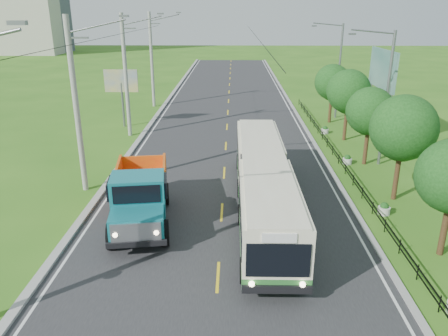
{
  "coord_description": "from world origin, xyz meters",
  "views": [
    {
      "loc": [
        0.58,
        -15.11,
        10.25
      ],
      "look_at": [
        0.08,
        7.74,
        1.9
      ],
      "focal_mm": 35.0,
      "sensor_mm": 36.0,
      "label": 1
    }
  ],
  "objects_px": {
    "pole_far": "(152,60)",
    "planter_near": "(384,209)",
    "tree_fourth": "(370,113)",
    "bus": "(263,180)",
    "streetlight_mid": "(385,94)",
    "tree_third": "(403,131)",
    "planter_mid": "(347,160)",
    "tree_fifth": "(349,93)",
    "streetlight_far": "(338,68)",
    "pole_near": "(77,106)",
    "pole_mid": "(126,76)",
    "planter_far": "(325,130)",
    "billboard_right": "(382,75)",
    "billboard_left": "(121,85)",
    "tree_back": "(333,84)",
    "dump_truck": "(140,193)"
  },
  "relations": [
    {
      "from": "pole_far",
      "to": "dump_truck",
      "type": "xyz_separation_m",
      "value": [
        4.22,
        -28.26,
        -3.44
      ]
    },
    {
      "from": "pole_far",
      "to": "tree_third",
      "type": "relative_size",
      "value": 1.67
    },
    {
      "from": "bus",
      "to": "pole_mid",
      "type": "bearing_deg",
      "value": 124.85
    },
    {
      "from": "billboard_left",
      "to": "billboard_right",
      "type": "distance_m",
      "value": 22.21
    },
    {
      "from": "dump_truck",
      "to": "streetlight_far",
      "type": "bearing_deg",
      "value": 49.48
    },
    {
      "from": "streetlight_far",
      "to": "billboard_right",
      "type": "relative_size",
      "value": 1.24
    },
    {
      "from": "tree_fourth",
      "to": "bus",
      "type": "xyz_separation_m",
      "value": [
        -7.69,
        -8.0,
        -1.75
      ]
    },
    {
      "from": "tree_fourth",
      "to": "planter_near",
      "type": "distance_m",
      "value": 8.87
    },
    {
      "from": "pole_near",
      "to": "bus",
      "type": "distance_m",
      "value": 11.3
    },
    {
      "from": "streetlight_far",
      "to": "billboard_right",
      "type": "bearing_deg",
      "value": -78.29
    },
    {
      "from": "tree_third",
      "to": "bus",
      "type": "height_order",
      "value": "tree_third"
    },
    {
      "from": "pole_near",
      "to": "bus",
      "type": "bearing_deg",
      "value": -15.33
    },
    {
      "from": "planter_far",
      "to": "dump_truck",
      "type": "xyz_separation_m",
      "value": [
        -12.64,
        -17.26,
        1.37
      ]
    },
    {
      "from": "pole_far",
      "to": "tree_third",
      "type": "distance_m",
      "value": 30.78
    },
    {
      "from": "pole_near",
      "to": "planter_near",
      "type": "relative_size",
      "value": 14.93
    },
    {
      "from": "planter_mid",
      "to": "planter_far",
      "type": "distance_m",
      "value": 8.0
    },
    {
      "from": "pole_near",
      "to": "billboard_left",
      "type": "xyz_separation_m",
      "value": [
        -1.24,
        15.0,
        -1.23
      ]
    },
    {
      "from": "streetlight_far",
      "to": "bus",
      "type": "xyz_separation_m",
      "value": [
        -8.47,
        -21.86,
        -3.07
      ]
    },
    {
      "from": "billboard_right",
      "to": "planter_near",
      "type": "bearing_deg",
      "value": -104.8
    },
    {
      "from": "planter_mid",
      "to": "bus",
      "type": "bearing_deg",
      "value": -129.29
    },
    {
      "from": "tree_fifth",
      "to": "tree_back",
      "type": "distance_m",
      "value": 6.0
    },
    {
      "from": "pole_mid",
      "to": "pole_far",
      "type": "bearing_deg",
      "value": 90.0
    },
    {
      "from": "planter_far",
      "to": "billboard_left",
      "type": "xyz_separation_m",
      "value": [
        -18.1,
        2.0,
        3.58
      ]
    },
    {
      "from": "pole_far",
      "to": "dump_truck",
      "type": "bearing_deg",
      "value": -81.5
    },
    {
      "from": "planter_far",
      "to": "planter_near",
      "type": "bearing_deg",
      "value": -90.0
    },
    {
      "from": "planter_mid",
      "to": "dump_truck",
      "type": "distance_m",
      "value": 15.73
    },
    {
      "from": "pole_near",
      "to": "tree_fifth",
      "type": "height_order",
      "value": "pole_near"
    },
    {
      "from": "tree_back",
      "to": "billboard_left",
      "type": "height_order",
      "value": "tree_back"
    },
    {
      "from": "pole_far",
      "to": "bus",
      "type": "height_order",
      "value": "pole_far"
    },
    {
      "from": "tree_fifth",
      "to": "billboard_left",
      "type": "distance_m",
      "value": 19.74
    },
    {
      "from": "planter_far",
      "to": "billboard_right",
      "type": "relative_size",
      "value": 0.09
    },
    {
      "from": "pole_near",
      "to": "tree_third",
      "type": "bearing_deg",
      "value": -2.71
    },
    {
      "from": "streetlight_mid",
      "to": "bus",
      "type": "relative_size",
      "value": 0.57
    },
    {
      "from": "planter_mid",
      "to": "billboard_right",
      "type": "xyz_separation_m",
      "value": [
        3.7,
        6.0,
        5.06
      ]
    },
    {
      "from": "planter_far",
      "to": "billboard_right",
      "type": "bearing_deg",
      "value": -28.39
    },
    {
      "from": "pole_far",
      "to": "billboard_left",
      "type": "bearing_deg",
      "value": -97.83
    },
    {
      "from": "pole_mid",
      "to": "tree_fifth",
      "type": "distance_m",
      "value": 18.18
    },
    {
      "from": "pole_near",
      "to": "streetlight_far",
      "type": "relative_size",
      "value": 1.1
    },
    {
      "from": "pole_far",
      "to": "bus",
      "type": "relative_size",
      "value": 0.63
    },
    {
      "from": "pole_far",
      "to": "tree_back",
      "type": "bearing_deg",
      "value": -20.74
    },
    {
      "from": "pole_near",
      "to": "streetlight_far",
      "type": "xyz_separation_m",
      "value": [
        18.9,
        19.0,
        -0.19
      ]
    },
    {
      "from": "tree_back",
      "to": "planter_far",
      "type": "xyz_separation_m",
      "value": [
        -1.26,
        -4.14,
        -3.37
      ]
    },
    {
      "from": "pole_far",
      "to": "planter_near",
      "type": "height_order",
      "value": "pole_far"
    },
    {
      "from": "tree_fifth",
      "to": "streetlight_far",
      "type": "xyz_separation_m",
      "value": [
        0.79,
        7.86,
        1.05
      ]
    },
    {
      "from": "planter_mid",
      "to": "planter_far",
      "type": "relative_size",
      "value": 1.0
    },
    {
      "from": "planter_near",
      "to": "planter_mid",
      "type": "height_order",
      "value": "same"
    },
    {
      "from": "pole_mid",
      "to": "pole_far",
      "type": "distance_m",
      "value": 12.0
    },
    {
      "from": "planter_mid",
      "to": "planter_far",
      "type": "bearing_deg",
      "value": 90.0
    },
    {
      "from": "tree_fifth",
      "to": "planter_near",
      "type": "bearing_deg",
      "value": -95.08
    },
    {
      "from": "tree_third",
      "to": "streetlight_mid",
      "type": "xyz_separation_m",
      "value": [
        0.79,
        5.86,
        0.92
      ]
    }
  ]
}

